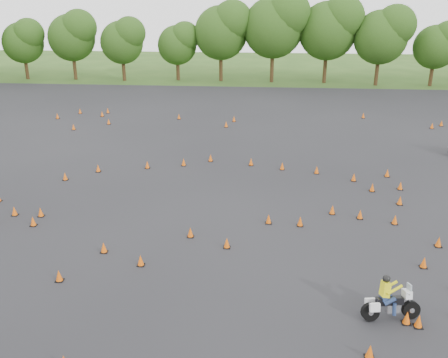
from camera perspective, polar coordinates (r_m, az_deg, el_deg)
ground at (r=23.21m, az=-0.83°, el=-6.30°), size 140.00×140.00×0.00m
asphalt_pad at (r=28.65m, az=0.33°, el=-0.81°), size 62.00×62.00×0.00m
treeline at (r=55.70m, az=5.25°, el=14.64°), size 86.48×32.39×11.01m
traffic_cones at (r=28.18m, az=0.17°, el=-0.70°), size 36.57×33.27×0.45m
rider_yellow at (r=18.21m, az=18.76°, el=-12.97°), size 2.14×0.98×1.59m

